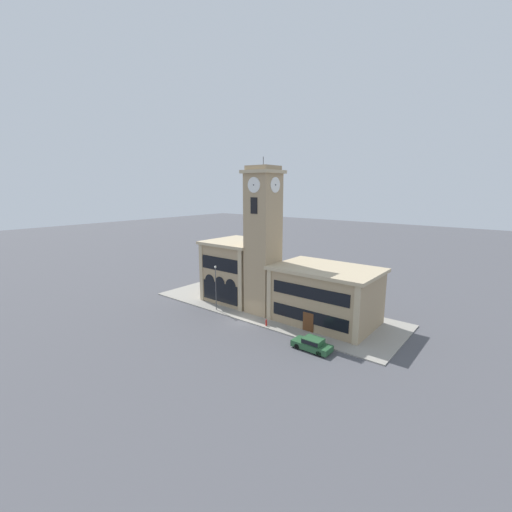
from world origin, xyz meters
The scene contains 8 objects.
ground_plane centered at (0.00, 0.00, 0.00)m, with size 300.00×300.00×0.00m, color #4C4C51.
sidewalk_kerb centered at (0.00, 6.69, 0.07)m, with size 39.00×13.38×0.15m.
clock_tower centered at (0.00, 4.55, 10.61)m, with size 4.69×4.69×22.31m.
town_hall_left_wing centered at (-6.80, 6.93, 4.93)m, with size 9.71×9.52×9.80m.
town_hall_right_wing centered at (8.90, 6.94, 3.88)m, with size 13.90×9.52×7.70m.
parked_car_near centered at (11.80, -1.52, 0.76)m, with size 4.54×1.91×1.47m.
street_lamp centered at (-5.90, 0.76, 4.48)m, with size 0.36×0.36×6.75m.
fire_hydrant centered at (3.69, 0.55, 0.57)m, with size 0.22×0.22×0.87m.
Camera 1 is at (29.44, -33.58, 18.06)m, focal length 24.00 mm.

